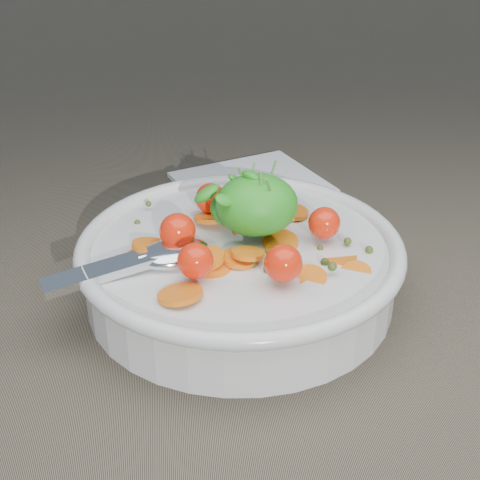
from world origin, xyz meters
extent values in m
plane|color=brown|center=(0.00, 0.00, 0.00)|extent=(6.00, 6.00, 0.00)
cylinder|color=silver|center=(0.01, 0.01, 0.02)|extent=(0.26, 0.26, 0.05)
torus|color=silver|center=(0.01, 0.01, 0.05)|extent=(0.27, 0.27, 0.01)
cylinder|color=silver|center=(0.01, 0.01, 0.00)|extent=(0.13, 0.13, 0.01)
cylinder|color=brown|center=(0.01, 0.01, 0.02)|extent=(0.23, 0.23, 0.04)
cylinder|color=orange|center=(-0.06, 0.00, 0.06)|extent=(0.04, 0.04, 0.01)
cylinder|color=orange|center=(-0.07, 0.00, 0.05)|extent=(0.04, 0.04, 0.01)
cylinder|color=orange|center=(-0.02, -0.02, 0.05)|extent=(0.04, 0.04, 0.02)
cylinder|color=orange|center=(0.01, -0.02, 0.05)|extent=(0.04, 0.04, 0.01)
cylinder|color=orange|center=(0.02, 0.03, 0.05)|extent=(0.03, 0.03, 0.01)
cylinder|color=orange|center=(0.06, 0.05, 0.05)|extent=(0.03, 0.03, 0.01)
cylinder|color=orange|center=(0.05, 0.00, 0.05)|extent=(0.04, 0.04, 0.01)
cylinder|color=orange|center=(-0.01, -0.03, 0.05)|extent=(0.05, 0.05, 0.01)
cylinder|color=orange|center=(0.02, 0.06, 0.05)|extent=(0.03, 0.03, 0.01)
cylinder|color=orange|center=(0.09, -0.02, 0.05)|extent=(0.04, 0.04, 0.01)
cylinder|color=orange|center=(0.04, -0.01, 0.05)|extent=(0.03, 0.03, 0.01)
cylinder|color=orange|center=(0.10, -0.04, 0.05)|extent=(0.03, 0.03, 0.01)
cylinder|color=orange|center=(-0.02, -0.02, 0.06)|extent=(0.04, 0.04, 0.01)
cylinder|color=orange|center=(0.06, -0.05, 0.05)|extent=(0.03, 0.03, 0.01)
cylinder|color=orange|center=(0.02, -0.02, 0.06)|extent=(0.03, 0.03, 0.01)
cylinder|color=orange|center=(-0.01, 0.05, 0.06)|extent=(0.04, 0.04, 0.01)
cylinder|color=orange|center=(-0.04, -0.07, 0.05)|extent=(0.04, 0.04, 0.01)
cylinder|color=orange|center=(0.06, -0.06, 0.05)|extent=(0.04, 0.04, 0.01)
cylinder|color=orange|center=(0.00, -0.02, 0.05)|extent=(0.04, 0.04, 0.01)
sphere|color=#3B4B19|center=(0.08, -0.05, 0.06)|extent=(0.01, 0.01, 0.01)
sphere|color=#3B4B19|center=(0.10, -0.01, 0.05)|extent=(0.01, 0.01, 0.01)
sphere|color=#3B4B19|center=(-0.07, 0.06, 0.05)|extent=(0.01, 0.01, 0.01)
sphere|color=#3B4B19|center=(0.03, -0.05, 0.05)|extent=(0.01, 0.01, 0.01)
sphere|color=#3B4B19|center=(0.03, -0.04, 0.05)|extent=(0.01, 0.01, 0.01)
sphere|color=#3B4B19|center=(-0.03, -0.06, 0.05)|extent=(0.01, 0.01, 0.01)
sphere|color=#3B4B19|center=(-0.04, 0.05, 0.05)|extent=(0.01, 0.01, 0.01)
sphere|color=#3B4B19|center=(0.11, -0.02, 0.05)|extent=(0.01, 0.01, 0.01)
sphere|color=#3B4B19|center=(0.08, -0.03, 0.05)|extent=(0.01, 0.01, 0.01)
sphere|color=#3B4B19|center=(0.02, -0.03, 0.05)|extent=(0.01, 0.01, 0.01)
sphere|color=#3B4B19|center=(-0.03, 0.05, 0.05)|extent=(0.01, 0.01, 0.01)
sphere|color=#3B4B19|center=(0.08, -0.01, 0.05)|extent=(0.01, 0.01, 0.01)
sphere|color=#3B4B19|center=(-0.06, 0.08, 0.06)|extent=(0.01, 0.01, 0.01)
sphere|color=red|center=(0.08, 0.00, 0.07)|extent=(0.03, 0.03, 0.03)
sphere|color=red|center=(0.05, 0.05, 0.07)|extent=(0.03, 0.03, 0.03)
sphere|color=red|center=(-0.01, 0.06, 0.07)|extent=(0.03, 0.03, 0.03)
sphere|color=red|center=(-0.04, 0.00, 0.07)|extent=(0.03, 0.03, 0.03)
sphere|color=red|center=(-0.03, -0.04, 0.07)|extent=(0.03, 0.03, 0.03)
sphere|color=red|center=(0.04, -0.06, 0.07)|extent=(0.03, 0.03, 0.03)
ellipsoid|color=green|center=(0.03, 0.02, 0.08)|extent=(0.07, 0.06, 0.05)
ellipsoid|color=green|center=(0.01, 0.03, 0.07)|extent=(0.04, 0.04, 0.03)
ellipsoid|color=green|center=(0.02, 0.02, 0.10)|extent=(0.02, 0.02, 0.01)
ellipsoid|color=green|center=(0.02, 0.02, 0.10)|extent=(0.02, 0.02, 0.01)
ellipsoid|color=green|center=(0.04, 0.00, 0.09)|extent=(0.03, 0.03, 0.01)
ellipsoid|color=green|center=(0.02, 0.03, 0.09)|extent=(0.03, 0.03, 0.02)
ellipsoid|color=green|center=(0.02, 0.01, 0.09)|extent=(0.02, 0.03, 0.02)
ellipsoid|color=green|center=(0.03, 0.03, 0.10)|extent=(0.03, 0.03, 0.02)
ellipsoid|color=green|center=(0.02, 0.02, 0.10)|extent=(0.03, 0.03, 0.02)
ellipsoid|color=green|center=(0.04, 0.01, 0.09)|extent=(0.03, 0.03, 0.03)
ellipsoid|color=green|center=(0.04, 0.03, 0.08)|extent=(0.03, 0.03, 0.02)
ellipsoid|color=green|center=(0.03, 0.01, 0.10)|extent=(0.03, 0.03, 0.01)
ellipsoid|color=green|center=(0.03, 0.03, 0.09)|extent=(0.02, 0.02, 0.01)
ellipsoid|color=green|center=(0.02, 0.03, 0.08)|extent=(0.03, 0.02, 0.02)
ellipsoid|color=green|center=(0.02, 0.01, 0.09)|extent=(0.02, 0.02, 0.02)
ellipsoid|color=green|center=(0.02, 0.01, 0.09)|extent=(0.02, 0.02, 0.02)
ellipsoid|color=green|center=(0.03, 0.02, 0.09)|extent=(0.03, 0.03, 0.02)
ellipsoid|color=green|center=(0.04, 0.02, 0.09)|extent=(0.03, 0.03, 0.02)
ellipsoid|color=green|center=(0.04, 0.04, 0.09)|extent=(0.03, 0.03, 0.02)
ellipsoid|color=green|center=(0.03, 0.00, 0.08)|extent=(0.03, 0.02, 0.02)
ellipsoid|color=green|center=(0.01, 0.04, 0.10)|extent=(0.02, 0.02, 0.02)
ellipsoid|color=green|center=(0.00, 0.00, 0.09)|extent=(0.02, 0.02, 0.02)
ellipsoid|color=green|center=(0.05, 0.01, 0.09)|extent=(0.03, 0.03, 0.02)
ellipsoid|color=green|center=(-0.01, 0.02, 0.09)|extent=(0.03, 0.02, 0.02)
cylinder|color=#4C8C33|center=(0.04, 0.00, 0.09)|extent=(0.02, 0.02, 0.04)
cylinder|color=#4C8C33|center=(0.04, 0.03, 0.09)|extent=(0.01, 0.00, 0.04)
cylinder|color=#4C8C33|center=(0.03, 0.00, 0.09)|extent=(0.00, 0.01, 0.04)
cylinder|color=#4C8C33|center=(0.02, 0.02, 0.09)|extent=(0.02, 0.01, 0.04)
cylinder|color=#4C8C33|center=(0.02, 0.02, 0.09)|extent=(0.02, 0.01, 0.04)
ellipsoid|color=silver|center=(-0.04, -0.01, 0.06)|extent=(0.07, 0.06, 0.02)
cube|color=silver|center=(-0.09, -0.03, 0.06)|extent=(0.12, 0.06, 0.02)
cylinder|color=silver|center=(-0.06, -0.02, 0.06)|extent=(0.02, 0.02, 0.01)
cube|color=white|center=(0.05, 0.23, 0.00)|extent=(0.19, 0.18, 0.01)
camera|label=1|loc=(-0.04, -0.47, 0.32)|focal=50.00mm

